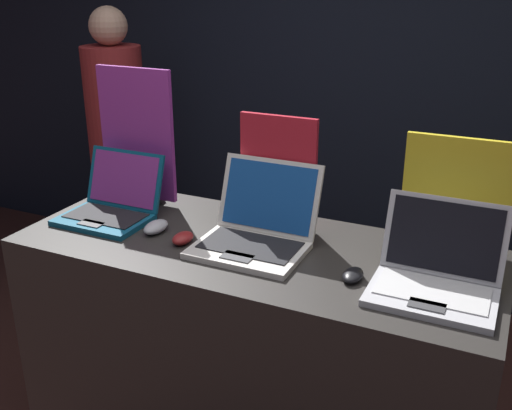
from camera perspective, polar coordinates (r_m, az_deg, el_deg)
The scene contains 12 objects.
wall_back at distance 3.51m, azimuth 12.15°, elevation 13.30°, with size 8.00×0.05×2.80m.
display_counter at distance 2.30m, azimuth -0.16°, elevation -15.22°, with size 1.64×0.66×1.00m.
laptop_front at distance 2.31m, azimuth -13.57°, elevation 0.14°, with size 0.33×0.30×0.23m.
mouse_front at distance 2.16m, azimuth -9.51°, elevation -2.07°, with size 0.07×0.12×0.04m.
promo_stand_front at distance 2.39m, azimuth -11.23°, elevation 6.15°, with size 0.33×0.07×0.54m.
laptop_middle at distance 2.02m, azimuth 0.05°, elevation -2.25°, with size 0.36×0.36×0.27m.
mouse_middle at distance 2.07m, azimuth -6.98°, elevation -3.15°, with size 0.06×0.10×0.04m.
promo_stand_middle at distance 2.12m, azimuth 2.10°, elevation 2.84°, with size 0.28×0.07×0.41m.
laptop_back at distance 1.81m, azimuth 16.82°, elevation -6.19°, with size 0.35×0.32×0.25m.
mouse_back at distance 1.84m, azimuth 9.21°, elevation -6.59°, with size 0.06×0.10×0.03m.
promo_stand_back at distance 2.05m, azimuth 18.55°, elevation 0.61°, with size 0.35×0.07×0.39m.
person_bystander at distance 3.50m, azimuth -12.87°, elevation 4.54°, with size 0.32×0.32×1.70m.
Camera 1 is at (0.78, -1.34, 1.87)m, focal length 42.00 mm.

